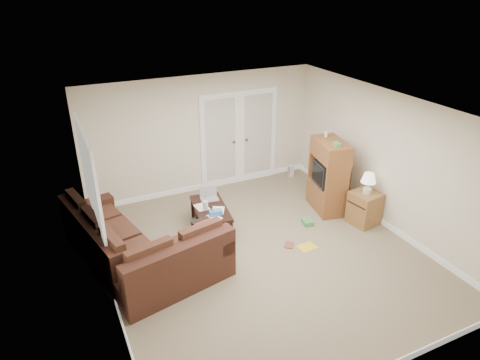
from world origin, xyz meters
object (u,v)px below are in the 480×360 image
coffee_table (211,217)px  tv_armoire (328,176)px  sectional_sofa (136,251)px  side_cabinet (365,205)px

coffee_table → tv_armoire: 2.44m
sectional_sofa → side_cabinet: bearing=-18.1°
sectional_sofa → tv_armoire: size_ratio=1.84×
coffee_table → tv_armoire: bearing=1.5°
sectional_sofa → tv_armoire: (3.89, 0.35, 0.40)m
coffee_table → side_cabinet: (2.69, -1.05, 0.12)m
sectional_sofa → coffee_table: bearing=10.1°
sectional_sofa → side_cabinet: size_ratio=2.77×
tv_armoire → coffee_table: bearing=-174.9°
sectional_sofa → coffee_table: (1.51, 0.63, -0.08)m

